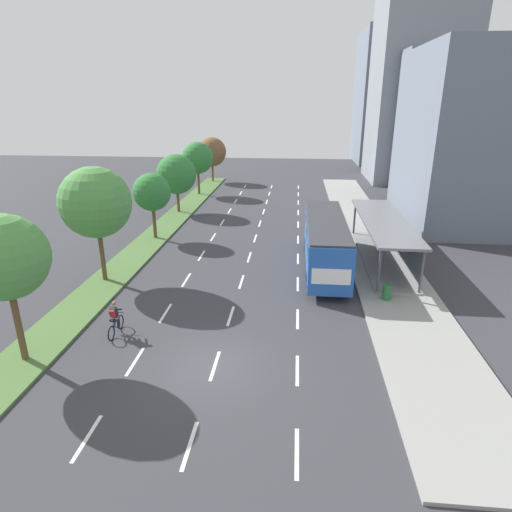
{
  "coord_description": "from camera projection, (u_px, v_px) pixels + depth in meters",
  "views": [
    {
      "loc": [
        3.2,
        -15.25,
        10.63
      ],
      "look_at": [
        0.77,
        10.61,
        1.2
      ],
      "focal_mm": 30.11,
      "sensor_mm": 36.0,
      "label": 1
    }
  ],
  "objects": [
    {
      "name": "median_tree_fifth",
      "position": [
        198.0,
        158.0,
        49.97
      ],
      "size": [
        3.66,
        3.66,
        6.06
      ],
      "color": "brown",
      "rests_on": "median_strip"
    },
    {
      "name": "median_strip",
      "position": [
        163.0,
        229.0,
        37.6
      ],
      "size": [
        2.6,
        52.0,
        0.12
      ],
      "primitive_type": "cube",
      "color": "#4C7038",
      "rests_on": "ground"
    },
    {
      "name": "building_mid_right",
      "position": [
        443.0,
        123.0,
        52.13
      ],
      "size": [
        11.33,
        9.04,
        16.16
      ],
      "primitive_type": "cube",
      "color": "slate",
      "rests_on": "ground"
    },
    {
      "name": "median_tree_second",
      "position": [
        95.0,
        203.0,
        25.15
      ],
      "size": [
        4.2,
        4.2,
        6.98
      ],
      "color": "brown",
      "rests_on": "median_strip"
    },
    {
      "name": "ground_plane",
      "position": [
        215.0,
        367.0,
        18.18
      ],
      "size": [
        140.0,
        140.0,
        0.0
      ],
      "primitive_type": "plane",
      "color": "#38383D"
    },
    {
      "name": "sidewalk_right",
      "position": [
        367.0,
        234.0,
        36.06
      ],
      "size": [
        4.5,
        52.0,
        0.15
      ],
      "primitive_type": "cube",
      "color": "gray",
      "rests_on": "ground"
    },
    {
      "name": "building_near_right",
      "position": [
        463.0,
        138.0,
        38.0
      ],
      "size": [
        8.99,
        14.68,
        15.03
      ],
      "primitive_type": "cube",
      "color": "slate",
      "rests_on": "ground"
    },
    {
      "name": "building_tall_right",
      "position": [
        392.0,
        98.0,
        75.9
      ],
      "size": [
        11.73,
        15.21,
        22.02
      ],
      "primitive_type": "cube",
      "color": "slate",
      "rests_on": "ground"
    },
    {
      "name": "median_tree_third",
      "position": [
        152.0,
        192.0,
        33.71
      ],
      "size": [
        2.97,
        2.97,
        5.22
      ],
      "color": "brown",
      "rests_on": "median_strip"
    },
    {
      "name": "trash_bin",
      "position": [
        387.0,
        292.0,
        23.91
      ],
      "size": [
        0.52,
        0.52,
        0.85
      ],
      "primitive_type": "cylinder",
      "color": "#286B38",
      "rests_on": "sidewalk_right"
    },
    {
      "name": "median_tree_nearest",
      "position": [
        4.0,
        258.0,
        17.0
      ],
      "size": [
        3.5,
        3.5,
        6.41
      ],
      "color": "brown",
      "rests_on": "median_strip"
    },
    {
      "name": "median_tree_fourth",
      "position": [
        176.0,
        174.0,
        41.95
      ],
      "size": [
        3.89,
        3.89,
        5.68
      ],
      "color": "brown",
      "rests_on": "median_strip"
    },
    {
      "name": "bus_shelter",
      "position": [
        386.0,
        236.0,
        29.58
      ],
      "size": [
        2.9,
        12.43,
        2.86
      ],
      "color": "gray",
      "rests_on": "sidewalk_right"
    },
    {
      "name": "median_tree_farthest",
      "position": [
        212.0,
        152.0,
        58.27
      ],
      "size": [
        3.88,
        3.88,
        5.89
      ],
      "color": "brown",
      "rests_on": "median_strip"
    },
    {
      "name": "lane_divider_center",
      "position": [
        255.0,
        238.0,
        35.14
      ],
      "size": [
        0.14,
        47.26,
        0.01
      ],
      "color": "white",
      "rests_on": "ground"
    },
    {
      "name": "lane_divider_left",
      "position": [
        213.0,
        237.0,
        35.45
      ],
      "size": [
        0.14,
        47.26,
        0.01
      ],
      "color": "white",
      "rests_on": "ground"
    },
    {
      "name": "building_far_right",
      "position": [
        417.0,
        89.0,
        57.08
      ],
      "size": [
        11.31,
        11.61,
        24.11
      ],
      "primitive_type": "cube",
      "color": "gray",
      "rests_on": "ground"
    },
    {
      "name": "lane_divider_right",
      "position": [
        298.0,
        239.0,
        34.84
      ],
      "size": [
        0.14,
        47.26,
        0.01
      ],
      "color": "white",
      "rests_on": "ground"
    },
    {
      "name": "cyclist",
      "position": [
        115.0,
        320.0,
        20.45
      ],
      "size": [
        0.46,
        1.82,
        1.71
      ],
      "color": "black",
      "rests_on": "ground"
    },
    {
      "name": "bus",
      "position": [
        325.0,
        238.0,
        28.33
      ],
      "size": [
        2.54,
        11.29,
        3.37
      ],
      "color": "#2356B2",
      "rests_on": "ground"
    }
  ]
}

